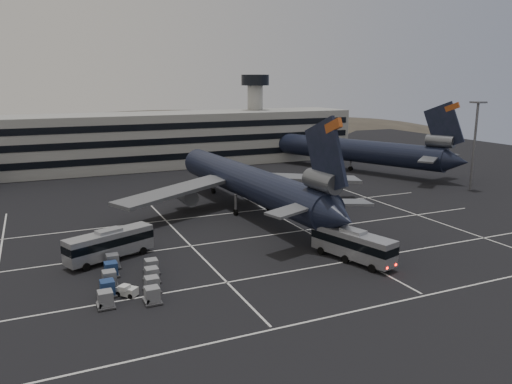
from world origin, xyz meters
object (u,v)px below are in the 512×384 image
(trijet_main, at_px, (248,182))
(bus_near, at_px, (353,244))
(bus_far, at_px, (110,243))
(uld_cluster, at_px, (128,279))
(tug_a, at_px, (104,239))

(trijet_main, height_order, bus_near, trijet_main)
(bus_far, bearing_deg, uld_cluster, 161.04)
(tug_a, bearing_deg, bus_far, -75.03)
(uld_cluster, bearing_deg, trijet_main, 44.24)
(trijet_main, distance_m, bus_far, 29.98)
(bus_far, distance_m, tug_a, 7.47)
(trijet_main, bearing_deg, bus_far, -152.99)
(tug_a, bearing_deg, bus_near, -19.52)
(bus_near, bearing_deg, tug_a, 128.05)
(bus_near, bearing_deg, trijet_main, 78.62)
(tug_a, height_order, uld_cluster, uld_cluster)
(bus_far, bearing_deg, trijet_main, -82.08)
(bus_far, relative_size, uld_cluster, 0.82)
(trijet_main, distance_m, bus_near, 28.22)
(trijet_main, relative_size, bus_far, 4.93)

